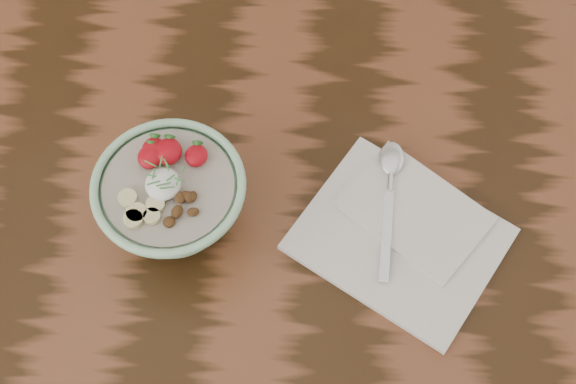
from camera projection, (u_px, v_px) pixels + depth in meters
The scene contains 4 objects.
table at pixel (189, 243), 111.64cm from camera, with size 160.00×90.00×75.00cm.
breakfast_bowl at pixel (172, 200), 97.36cm from camera, with size 18.42×18.42×12.05cm.
napkin at pixel (403, 233), 101.47cm from camera, with size 30.65×29.11×1.48cm.
spoon at pixel (390, 177), 103.68cm from camera, with size 3.61×19.89×1.04cm.
Camera 1 is at (16.37, -43.80, 168.27)cm, focal length 50.00 mm.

